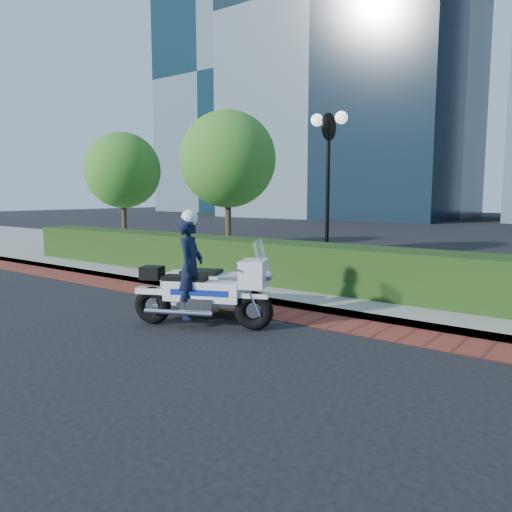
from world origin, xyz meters
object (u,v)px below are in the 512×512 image
Objects in this scene: tree_a at (123,170)px; tree_b at (228,159)px; police_motorcycle at (203,283)px; lamppost at (328,168)px.

tree_b is at bearing 0.00° from tree_a.
tree_a is 1.76× the size of police_motorcycle.
tree_b reaches higher than lamppost.
police_motorcycle is (10.30, -6.35, -2.52)m from tree_a.
police_motorcycle is (4.80, -6.35, -2.73)m from tree_b.
lamppost is 0.86× the size of tree_b.
tree_b reaches higher than police_motorcycle.
tree_a is at bearing 180.00° from tree_b.
tree_a is (-10.00, 1.30, 0.26)m from lamppost.
police_motorcycle is at bearing -31.64° from tree_a.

